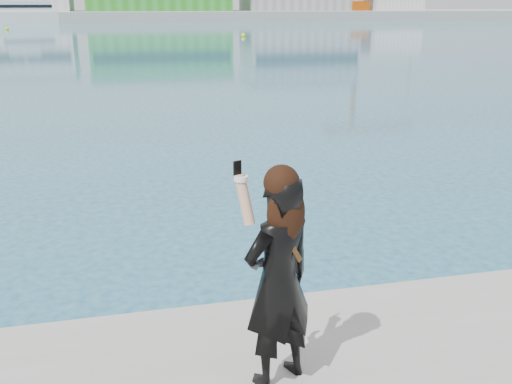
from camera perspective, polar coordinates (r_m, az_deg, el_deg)
far_quay at (r=133.77m, az=-13.33°, el=16.79°), size 320.00×40.00×2.00m
motor_yacht at (r=115.72m, az=-21.85°, el=16.37°), size 16.26×8.07×7.32m
buoy_near at (r=65.26m, az=-1.27°, el=15.25°), size 0.50×0.50×0.50m
buoy_far at (r=88.81m, az=-23.64°, el=14.61°), size 0.50×0.50×0.50m
woman at (r=4.08m, az=2.27°, el=-8.37°), size 0.69×0.59×1.70m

